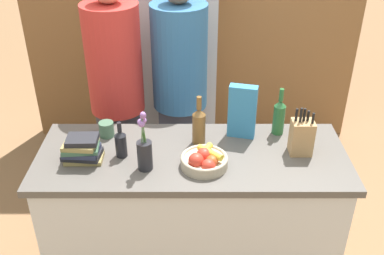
% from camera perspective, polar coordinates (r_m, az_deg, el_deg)
% --- Properties ---
extents(kitchen_island, '(1.70, 0.65, 0.92)m').
position_cam_1_polar(kitchen_island, '(2.73, 0.00, -11.31)').
color(kitchen_island, silver).
rests_on(kitchen_island, ground_plane).
extents(refrigerator, '(0.73, 0.62, 1.98)m').
position_cam_1_polar(refrigerator, '(3.67, -2.86, 10.00)').
color(refrigerator, '#B7B7BC').
rests_on(refrigerator, ground_plane).
extents(fruit_bowl, '(0.25, 0.25, 0.11)m').
position_cam_1_polar(fruit_bowl, '(2.33, 1.61, -4.15)').
color(fruit_bowl, tan).
rests_on(fruit_bowl, kitchen_island).
extents(knife_block, '(0.12, 0.10, 0.28)m').
position_cam_1_polar(knife_block, '(2.48, 13.74, -1.12)').
color(knife_block, tan).
rests_on(knife_block, kitchen_island).
extents(flower_vase, '(0.08, 0.08, 0.34)m').
position_cam_1_polar(flower_vase, '(2.29, -6.05, -2.90)').
color(flower_vase, '#232328').
rests_on(flower_vase, kitchen_island).
extents(cereal_box, '(0.17, 0.10, 0.32)m').
position_cam_1_polar(cereal_box, '(2.55, 6.39, 2.03)').
color(cereal_box, teal).
rests_on(cereal_box, kitchen_island).
extents(coffee_mug, '(0.10, 0.11, 0.09)m').
position_cam_1_polar(coffee_mug, '(2.64, -10.84, -0.20)').
color(coffee_mug, '#42664C').
rests_on(coffee_mug, kitchen_island).
extents(book_stack, '(0.21, 0.16, 0.15)m').
position_cam_1_polar(book_stack, '(2.43, -13.80, -2.71)').
color(book_stack, '#99844C').
rests_on(book_stack, kitchen_island).
extents(bottle_oil, '(0.07, 0.07, 0.29)m').
position_cam_1_polar(bottle_oil, '(2.49, 0.88, 0.31)').
color(bottle_oil, brown).
rests_on(bottle_oil, kitchen_island).
extents(bottle_vinegar, '(0.06, 0.06, 0.21)m').
position_cam_1_polar(bottle_vinegar, '(2.42, -9.03, -1.96)').
color(bottle_vinegar, black).
rests_on(bottle_vinegar, kitchen_island).
extents(bottle_wine, '(0.07, 0.07, 0.29)m').
position_cam_1_polar(bottle_wine, '(2.63, 10.98, 1.45)').
color(bottle_wine, '#286633').
rests_on(bottle_wine, kitchen_island).
extents(person_at_sink, '(0.36, 0.36, 1.77)m').
position_cam_1_polar(person_at_sink, '(3.02, -9.58, 4.82)').
color(person_at_sink, '#383842').
rests_on(person_at_sink, ground_plane).
extents(person_in_blue, '(0.37, 0.37, 1.74)m').
position_cam_1_polar(person_in_blue, '(3.06, -1.58, 5.25)').
color(person_in_blue, '#383842').
rests_on(person_in_blue, ground_plane).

